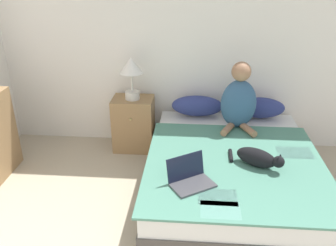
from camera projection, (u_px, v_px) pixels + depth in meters
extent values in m
cube|color=white|center=(208.00, 40.00, 3.97)|extent=(5.77, 0.05, 2.55)
cube|color=#4C4742|center=(231.00, 181.00, 3.48)|extent=(1.55, 2.00, 0.25)
cube|color=silver|center=(232.00, 162.00, 3.39)|extent=(1.53, 1.97, 0.17)
cube|color=#4C8470|center=(235.00, 165.00, 3.17)|extent=(1.60, 1.60, 0.02)
cube|color=#5B9384|center=(218.00, 197.00, 2.73)|extent=(0.30, 0.21, 0.01)
cube|color=#5B9384|center=(295.00, 153.00, 3.35)|extent=(0.32, 0.23, 0.01)
cube|color=#5B9384|center=(220.00, 210.00, 2.59)|extent=(0.29, 0.21, 0.01)
ellipsoid|color=navy|center=(197.00, 106.00, 4.09)|extent=(0.59, 0.24, 0.24)
ellipsoid|color=navy|center=(259.00, 108.00, 4.04)|extent=(0.59, 0.24, 0.24)
ellipsoid|color=#33567A|center=(238.00, 104.00, 3.75)|extent=(0.37, 0.21, 0.53)
sphere|color=#9E7051|center=(241.00, 71.00, 3.60)|extent=(0.20, 0.20, 0.20)
cylinder|color=#9E7051|center=(228.00, 129.00, 3.74)|extent=(0.17, 0.27, 0.07)
cylinder|color=#9E7051|center=(248.00, 129.00, 3.72)|extent=(0.17, 0.27, 0.07)
ellipsoid|color=black|center=(256.00, 157.00, 3.11)|extent=(0.39, 0.32, 0.16)
sphere|color=black|center=(279.00, 162.00, 3.00)|extent=(0.10, 0.10, 0.10)
cone|color=black|center=(280.00, 157.00, 3.00)|extent=(0.05, 0.05, 0.05)
cone|color=black|center=(278.00, 159.00, 2.96)|extent=(0.05, 0.05, 0.05)
cylinder|color=black|center=(231.00, 155.00, 3.26)|extent=(0.04, 0.20, 0.03)
cube|color=#424247|center=(193.00, 185.00, 2.85)|extent=(0.39, 0.35, 0.02)
cube|color=black|center=(185.00, 167.00, 2.90)|extent=(0.31, 0.23, 0.20)
cube|color=#937047|center=(134.00, 124.00, 4.21)|extent=(0.47, 0.35, 0.64)
sphere|color=tan|center=(130.00, 119.00, 3.99)|extent=(0.03, 0.03, 0.03)
cylinder|color=beige|center=(132.00, 95.00, 4.05)|extent=(0.16, 0.16, 0.09)
cylinder|color=beige|center=(132.00, 82.00, 3.98)|extent=(0.02, 0.02, 0.22)
cone|color=white|center=(131.00, 65.00, 3.90)|extent=(0.26, 0.26, 0.17)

